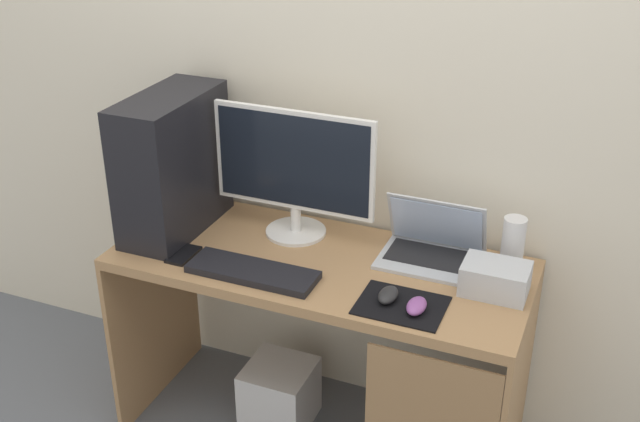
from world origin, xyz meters
name	(u,v)px	position (x,y,z in m)	size (l,w,h in m)	color
wall_back	(358,66)	(0.00, 0.32, 1.30)	(4.00, 0.05, 2.60)	beige
desk	(324,302)	(0.02, -0.01, 0.58)	(1.37, 0.57, 0.73)	#A37A51
pc_tower	(172,164)	(-0.56, 0.02, 0.98)	(0.21, 0.46, 0.49)	black
monitor	(294,171)	(-0.15, 0.13, 0.98)	(0.57, 0.21, 0.45)	white
laptop	(432,247)	(0.34, 0.15, 0.78)	(0.33, 0.23, 0.21)	#B7BCC6
speaker	(513,244)	(0.59, 0.18, 0.82)	(0.07, 0.07, 0.18)	silver
projector	(495,279)	(0.57, 0.02, 0.78)	(0.20, 0.14, 0.10)	#B7BCC6
keyboard	(253,272)	(-0.16, -0.17, 0.75)	(0.42, 0.14, 0.02)	black
mousepad	(401,305)	(0.33, -0.16, 0.74)	(0.26, 0.20, 0.01)	black
mouse_left	(388,295)	(0.28, -0.15, 0.76)	(0.06, 0.10, 0.03)	#232326
mouse_right	(417,306)	(0.38, -0.17, 0.76)	(0.06, 0.10, 0.03)	#8C4C99
cell_phone	(183,255)	(-0.43, -0.15, 0.74)	(0.07, 0.13, 0.01)	black
subwoofer	(280,394)	(-0.17, 0.01, 0.12)	(0.24, 0.24, 0.24)	silver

